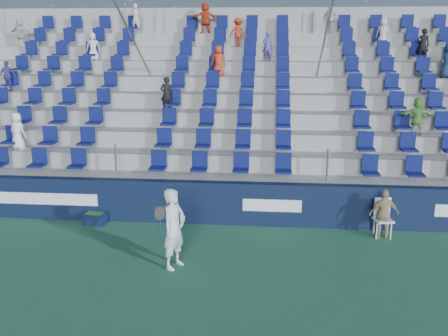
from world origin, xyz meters
name	(u,v)px	position (x,y,z in m)	size (l,w,h in m)	color
ground	(203,274)	(0.00, 0.00, 0.00)	(70.00, 70.00, 0.00)	#2C6747
sponsor_wall	(218,203)	(0.00, 3.15, 0.60)	(24.00, 0.32, 1.20)	#0D1732
grandstand	(232,119)	(0.00, 8.24, 2.14)	(24.00, 8.17, 6.63)	#A1A19C
tennis_player	(174,229)	(-0.70, 0.33, 0.93)	(0.74, 0.80, 1.85)	silver
line_judge_chair	(383,215)	(4.38, 2.66, 0.58)	(0.53, 0.55, 1.01)	white
line_judge	(384,214)	(4.38, 2.50, 0.66)	(0.77, 0.32, 1.31)	tan
ball_bin	(95,218)	(-3.41, 2.75, 0.18)	(0.64, 0.48, 0.33)	#10193A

